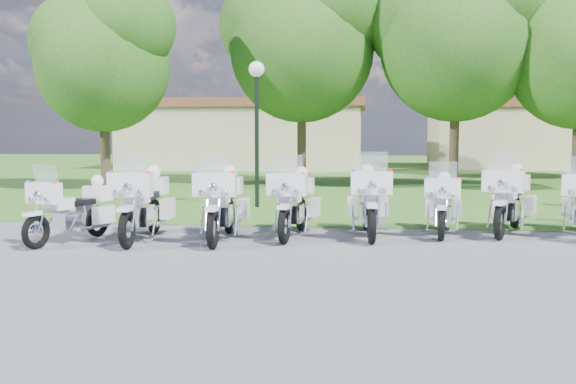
# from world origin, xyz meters

# --- Properties ---
(ground) EXTENTS (100.00, 100.00, 0.00)m
(ground) POSITION_xyz_m (0.00, 0.00, 0.00)
(ground) COLOR slate
(ground) RESTS_ON ground
(grass_lawn) EXTENTS (100.00, 48.00, 0.01)m
(grass_lawn) POSITION_xyz_m (0.00, 27.00, 0.00)
(grass_lawn) COLOR #366C22
(grass_lawn) RESTS_ON ground
(motorcycle_0) EXTENTS (1.17, 2.19, 1.52)m
(motorcycle_0) POSITION_xyz_m (-4.30, 0.61, 0.64)
(motorcycle_0) COLOR black
(motorcycle_0) RESTS_ON ground
(motorcycle_1) EXTENTS (0.93, 2.59, 1.74)m
(motorcycle_1) POSITION_xyz_m (-3.02, 0.97, 0.73)
(motorcycle_1) COLOR black
(motorcycle_1) RESTS_ON ground
(motorcycle_2) EXTENTS (0.91, 2.60, 1.74)m
(motorcycle_2) POSITION_xyz_m (-1.48, 1.17, 0.73)
(motorcycle_2) COLOR black
(motorcycle_2) RESTS_ON ground
(motorcycle_3) EXTENTS (0.93, 2.50, 1.68)m
(motorcycle_3) POSITION_xyz_m (-0.13, 1.80, 0.70)
(motorcycle_3) COLOR black
(motorcycle_3) RESTS_ON ground
(motorcycle_4) EXTENTS (0.91, 2.59, 1.74)m
(motorcycle_4) POSITION_xyz_m (1.38, 2.02, 0.73)
(motorcycle_4) COLOR black
(motorcycle_4) RESTS_ON ground
(motorcycle_5) EXTENTS (0.95, 2.28, 1.54)m
(motorcycle_5) POSITION_xyz_m (2.91, 2.43, 0.64)
(motorcycle_5) COLOR black
(motorcycle_5) RESTS_ON ground
(motorcycle_6) EXTENTS (1.44, 2.46, 1.74)m
(motorcycle_6) POSITION_xyz_m (4.31, 2.71, 0.73)
(motorcycle_6) COLOR black
(motorcycle_6) RESTS_ON ground
(lamp_post) EXTENTS (0.44, 0.44, 4.09)m
(lamp_post) POSITION_xyz_m (-1.74, 6.73, 3.10)
(lamp_post) COLOR black
(lamp_post) RESTS_ON ground
(tree_0) EXTENTS (5.75, 4.90, 7.66)m
(tree_0) POSITION_xyz_m (-8.42, 11.97, 5.07)
(tree_0) COLOR #38281C
(tree_0) RESTS_ON ground
(tree_1) EXTENTS (6.75, 5.76, 9.00)m
(tree_1) POSITION_xyz_m (-1.33, 14.96, 5.96)
(tree_1) COLOR #38281C
(tree_1) RESTS_ON ground
(tree_2) EXTENTS (6.76, 5.77, 9.02)m
(tree_2) POSITION_xyz_m (4.63, 14.20, 5.97)
(tree_2) COLOR #38281C
(tree_2) RESTS_ON ground
(building_west) EXTENTS (14.56, 8.32, 4.10)m
(building_west) POSITION_xyz_m (-6.00, 28.00, 2.07)
(building_west) COLOR tan
(building_west) RESTS_ON ground
(building_east) EXTENTS (11.44, 7.28, 4.10)m
(building_east) POSITION_xyz_m (11.00, 30.00, 2.07)
(building_east) COLOR tan
(building_east) RESTS_ON ground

